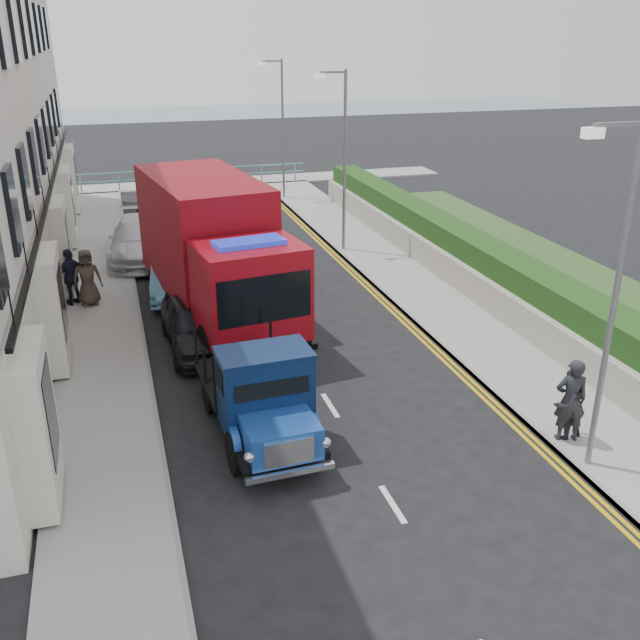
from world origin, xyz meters
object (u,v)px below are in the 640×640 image
at_px(bedford_lorry, 264,402).
at_px(lamp_near, 612,285).
at_px(lamp_far, 280,122).
at_px(red_lorry, 213,249).
at_px(parked_car_front, 196,324).
at_px(pedestrian_east_near, 571,400).
at_px(lamp_mid, 342,152).

bearing_deg(bedford_lorry, lamp_near, -27.37).
height_order(lamp_far, red_lorry, lamp_far).
height_order(parked_car_front, pedestrian_east_near, pedestrian_east_near).
height_order(lamp_near, red_lorry, lamp_near).
xyz_separation_m(lamp_near, lamp_far, (0.00, 26.00, 0.00)).
relative_size(red_lorry, pedestrian_east_near, 4.47).
bearing_deg(lamp_near, parked_car_front, 129.30).
height_order(lamp_mid, parked_car_front, lamp_mid).
bearing_deg(lamp_mid, red_lorry, -135.75).
bearing_deg(parked_car_front, pedestrian_east_near, -48.38).
distance_m(lamp_far, bedford_lorry, 24.19).
distance_m(parked_car_front, pedestrian_east_near, 10.15).
height_order(lamp_near, lamp_far, same).
bearing_deg(pedestrian_east_near, lamp_far, -73.68).
height_order(red_lorry, parked_car_front, red_lorry).
relative_size(bedford_lorry, red_lorry, 0.58).
xyz_separation_m(parked_car_front, pedestrian_east_near, (7.00, -7.34, 0.35)).
xyz_separation_m(lamp_near, red_lorry, (-5.92, 10.24, -1.72)).
height_order(bedford_lorry, parked_car_front, bedford_lorry).
relative_size(parked_car_front, pedestrian_east_near, 2.23).
bearing_deg(lamp_mid, lamp_far, 90.00).
distance_m(lamp_mid, red_lorry, 8.44).
bearing_deg(parked_car_front, lamp_mid, 46.71).
relative_size(bedford_lorry, pedestrian_east_near, 2.57).
height_order(lamp_near, pedestrian_east_near, lamp_near).
bearing_deg(lamp_far, lamp_near, -90.00).
xyz_separation_m(bedford_lorry, parked_car_front, (-0.73, 5.52, -0.32)).
bearing_deg(lamp_mid, parked_car_front, -131.28).
relative_size(lamp_near, bedford_lorry, 1.43).
bearing_deg(parked_car_front, bedford_lorry, -84.47).
height_order(lamp_near, bedford_lorry, lamp_near).
bearing_deg(parked_car_front, lamp_near, -52.70).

